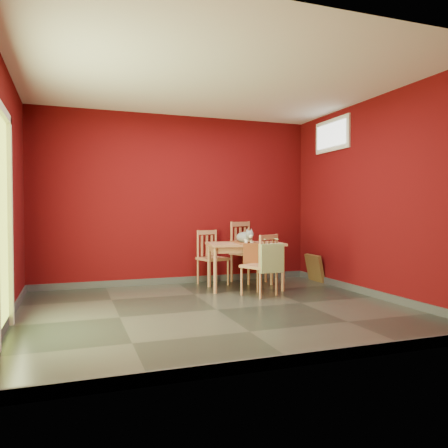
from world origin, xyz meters
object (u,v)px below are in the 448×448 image
object	(u,v)px
chair_near	(261,264)
cat	(244,235)
dining_table	(245,248)
picture_frame	(315,268)
chair_far_left	(211,257)
chair_far_right	(247,251)
tote_bag	(271,258)

from	to	relation	value
chair_near	cat	size ratio (longest dim) A/B	1.91
dining_table	picture_frame	size ratio (longest dim) A/B	2.67
chair_far_left	cat	size ratio (longest dim) A/B	1.93
chair_far_right	chair_near	bearing A→B (deg)	-103.07
chair_far_left	chair_near	xyz separation A→B (m)	(0.35, -1.15, -0.00)
dining_table	tote_bag	xyz separation A→B (m)	(0.07, -0.76, -0.07)
cat	chair_near	bearing A→B (deg)	-72.47
tote_bag	chair_far_right	bearing A→B (deg)	80.93
picture_frame	chair_far_right	bearing A→B (deg)	161.33
dining_table	tote_bag	bearing A→B (deg)	-85.02
chair_far_left	tote_bag	size ratio (longest dim) A/B	1.90
tote_bag	cat	xyz separation A→B (m)	(-0.08, 0.75, 0.27)
dining_table	cat	xyz separation A→B (m)	(-0.01, -0.01, 0.20)
cat	picture_frame	world-z (taller)	cat
chair_far_left	chair_far_right	bearing A→B (deg)	4.39
chair_near	chair_far_right	bearing A→B (deg)	76.93
chair_near	cat	world-z (taller)	cat
chair_near	picture_frame	xyz separation A→B (m)	(1.35, 0.83, -0.21)
chair_far_right	tote_bag	bearing A→B (deg)	-99.07
chair_far_right	dining_table	bearing A→B (deg)	-114.50
chair_far_right	chair_near	world-z (taller)	chair_far_right
cat	dining_table	bearing A→B (deg)	53.68
chair_far_left	chair_near	bearing A→B (deg)	-73.05
chair_far_left	chair_near	world-z (taller)	chair_far_left
chair_near	tote_bag	bearing A→B (deg)	-74.47
chair_far_right	cat	size ratio (longest dim) A/B	2.22
chair_far_right	cat	distance (m)	0.77
chair_far_left	picture_frame	xyz separation A→B (m)	(1.70, -0.31, -0.22)
dining_table	chair_far_left	bearing A→B (deg)	120.04
chair_far_right	cat	bearing A→B (deg)	-115.17
chair_far_right	tote_bag	xyz separation A→B (m)	(-0.22, -1.39, 0.03)
tote_bag	cat	world-z (taller)	cat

